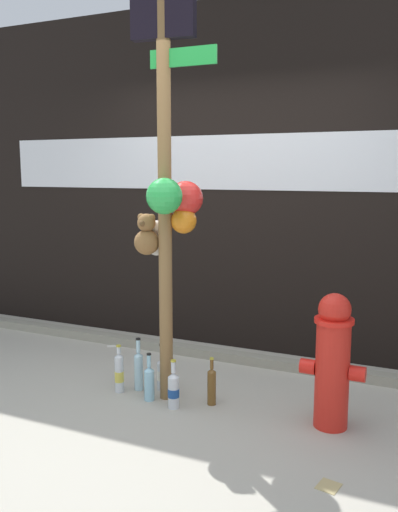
{
  "coord_description": "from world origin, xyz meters",
  "views": [
    {
      "loc": [
        1.7,
        -3.14,
        1.65
      ],
      "look_at": [
        0.18,
        0.22,
        1.07
      ],
      "focal_mm": 38.29,
      "sensor_mm": 36.0,
      "label": 1
    }
  ],
  "objects_px": {
    "bottle_3": "(212,385)",
    "bottle_4": "(139,369)",
    "fire_hydrant": "(333,360)",
    "bottle_0": "(119,373)",
    "bottle_2": "(174,390)",
    "memorial_post": "(167,181)",
    "bottle_5": "(162,373)",
    "bottle_1": "(149,382)"
  },
  "relations": [
    {
      "from": "bottle_3",
      "to": "bottle_4",
      "type": "relative_size",
      "value": 0.85
    },
    {
      "from": "fire_hydrant",
      "to": "bottle_0",
      "type": "xyz_separation_m",
      "value": [
        -1.56,
        -0.09,
        -0.3
      ]
    },
    {
      "from": "fire_hydrant",
      "to": "bottle_4",
      "type": "relative_size",
      "value": 2.19
    },
    {
      "from": "bottle_2",
      "to": "fire_hydrant",
      "type": "bearing_deg",
      "value": 9.23
    },
    {
      "from": "fire_hydrant",
      "to": "bottle_4",
      "type": "height_order",
      "value": "fire_hydrant"
    },
    {
      "from": "memorial_post",
      "to": "bottle_5",
      "type": "xyz_separation_m",
      "value": [
        -0.12,
        0.12,
        -1.44
      ]
    },
    {
      "from": "memorial_post",
      "to": "bottle_5",
      "type": "height_order",
      "value": "memorial_post"
    },
    {
      "from": "fire_hydrant",
      "to": "bottle_3",
      "type": "height_order",
      "value": "fire_hydrant"
    },
    {
      "from": "fire_hydrant",
      "to": "bottle_1",
      "type": "height_order",
      "value": "fire_hydrant"
    },
    {
      "from": "bottle_5",
      "to": "bottle_1",
      "type": "bearing_deg",
      "value": -88.89
    },
    {
      "from": "bottle_0",
      "to": "memorial_post",
      "type": "bearing_deg",
      "value": 7.26
    },
    {
      "from": "bottle_0",
      "to": "bottle_4",
      "type": "relative_size",
      "value": 0.9
    },
    {
      "from": "bottle_1",
      "to": "fire_hydrant",
      "type": "bearing_deg",
      "value": 5.7
    },
    {
      "from": "bottle_0",
      "to": "bottle_4",
      "type": "bearing_deg",
      "value": 40.86
    },
    {
      "from": "bottle_3",
      "to": "bottle_4",
      "type": "distance_m",
      "value": 0.61
    },
    {
      "from": "bottle_0",
      "to": "bottle_5",
      "type": "relative_size",
      "value": 1.02
    },
    {
      "from": "bottle_1",
      "to": "memorial_post",
      "type": "bearing_deg",
      "value": 37.01
    },
    {
      "from": "bottle_2",
      "to": "bottle_4",
      "type": "bearing_deg",
      "value": 155.19
    },
    {
      "from": "bottle_1",
      "to": "bottle_3",
      "type": "distance_m",
      "value": 0.46
    },
    {
      "from": "memorial_post",
      "to": "bottle_5",
      "type": "bearing_deg",
      "value": 134.99
    },
    {
      "from": "memorial_post",
      "to": "bottle_2",
      "type": "xyz_separation_m",
      "value": [
        0.1,
        -0.13,
        -1.44
      ]
    },
    {
      "from": "bottle_4",
      "to": "bottle_0",
      "type": "bearing_deg",
      "value": -139.14
    },
    {
      "from": "fire_hydrant",
      "to": "bottle_5",
      "type": "distance_m",
      "value": 1.32
    },
    {
      "from": "bottle_1",
      "to": "bottle_4",
      "type": "height_order",
      "value": "bottle_4"
    },
    {
      "from": "bottle_0",
      "to": "bottle_4",
      "type": "distance_m",
      "value": 0.15
    },
    {
      "from": "bottle_3",
      "to": "bottle_5",
      "type": "xyz_separation_m",
      "value": [
        -0.44,
        0.09,
        -0.01
      ]
    },
    {
      "from": "memorial_post",
      "to": "bottle_0",
      "type": "distance_m",
      "value": 1.48
    },
    {
      "from": "bottle_1",
      "to": "bottle_5",
      "type": "xyz_separation_m",
      "value": [
        -0.0,
        0.21,
        -0.0
      ]
    },
    {
      "from": "bottle_3",
      "to": "bottle_1",
      "type": "bearing_deg",
      "value": -165.09
    },
    {
      "from": "bottle_0",
      "to": "bottle_1",
      "type": "distance_m",
      "value": 0.28
    },
    {
      "from": "bottle_2",
      "to": "bottle_3",
      "type": "relative_size",
      "value": 1.01
    },
    {
      "from": "fire_hydrant",
      "to": "bottle_1",
      "type": "xyz_separation_m",
      "value": [
        -1.28,
        -0.13,
        -0.31
      ]
    },
    {
      "from": "bottle_5",
      "to": "memorial_post",
      "type": "bearing_deg",
      "value": -45.01
    },
    {
      "from": "bottle_1",
      "to": "bottle_4",
      "type": "distance_m",
      "value": 0.22
    },
    {
      "from": "bottle_5",
      "to": "bottle_0",
      "type": "bearing_deg",
      "value": -148.14
    },
    {
      "from": "bottle_3",
      "to": "bottle_4",
      "type": "height_order",
      "value": "bottle_4"
    },
    {
      "from": "bottle_0",
      "to": "fire_hydrant",
      "type": "bearing_deg",
      "value": 3.31
    },
    {
      "from": "memorial_post",
      "to": "bottle_4",
      "type": "distance_m",
      "value": 1.44
    },
    {
      "from": "bottle_0",
      "to": "bottle_1",
      "type": "relative_size",
      "value": 1.03
    },
    {
      "from": "bottle_2",
      "to": "bottle_5",
      "type": "distance_m",
      "value": 0.34
    },
    {
      "from": "bottle_4",
      "to": "bottle_1",
      "type": "bearing_deg",
      "value": -38.73
    },
    {
      "from": "bottle_0",
      "to": "bottle_5",
      "type": "xyz_separation_m",
      "value": [
        0.28,
        0.17,
        -0.02
      ]
    }
  ]
}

